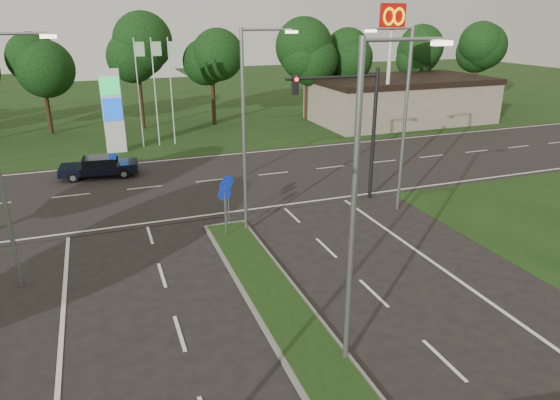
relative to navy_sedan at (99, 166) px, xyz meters
name	(u,v)px	position (x,y,z in m)	size (l,w,h in m)	color
verge_far	(142,103)	(5.34, 27.82, -0.68)	(160.00, 50.00, 0.02)	black
cross_road	(196,182)	(5.34, -3.18, -0.68)	(160.00, 12.00, 0.02)	black
commercial_building	(400,100)	(27.34, 8.82, 1.32)	(16.00, 9.00, 4.00)	gray
streetlight_median_near	(361,196)	(6.34, -21.18, 4.40)	(2.53, 0.22, 9.00)	gray
streetlight_median_far	(248,123)	(6.34, -11.18, 4.40)	(2.53, 0.22, 9.00)	gray
streetlight_left_far	(2,153)	(-2.96, -13.18, 4.40)	(2.53, 0.22, 9.00)	gray
streetlight_right_far	(402,112)	(14.14, -11.18, 4.40)	(2.53, 0.22, 9.00)	gray
traffic_signal	(353,115)	(12.53, -9.18, 3.98)	(5.10, 0.42, 7.00)	black
median_signs	(226,195)	(5.34, -10.78, 1.04)	(1.16, 1.76, 2.38)	gray
gas_pylon	(116,109)	(1.55, 5.87, 2.52)	(5.80, 1.26, 8.00)	silver
mcdonalds_sign	(391,35)	(23.34, 4.79, 7.31)	(2.20, 0.47, 10.40)	silver
treeline_far	(154,49)	(5.44, 12.75, 6.15)	(6.00, 6.00, 9.90)	black
navy_sedan	(99,166)	(0.00, 0.00, 0.00)	(4.73, 2.27, 1.26)	black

